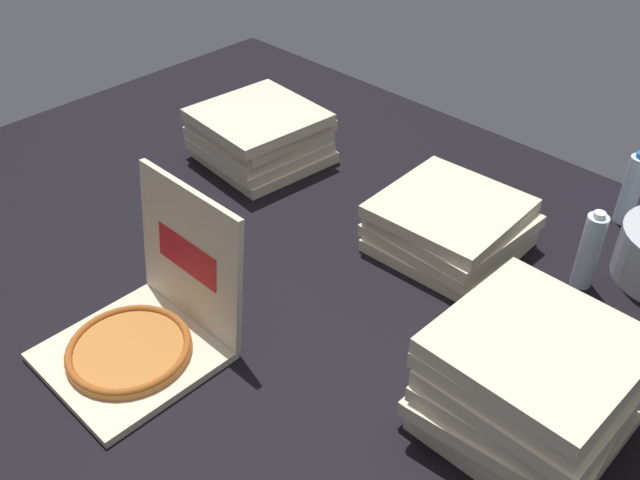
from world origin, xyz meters
TOP-DOWN VIEW (x-y plane):
  - ground_plane at (0.00, 0.00)m, footprint 3.20×2.40m
  - open_pizza_box at (-0.17, -0.40)m, footprint 0.39×0.44m
  - pizza_stack_left_far at (0.64, 0.04)m, footprint 0.43×0.43m
  - pizza_stack_left_near at (0.12, 0.48)m, footprint 0.42×0.41m
  - pizza_stack_center_far at (-0.68, 0.44)m, footprint 0.44×0.44m
  - water_bottle_1 at (0.50, 0.61)m, footprint 0.06×0.06m
  - water_bottle_2 at (0.44, 0.99)m, footprint 0.06×0.06m

SIDE VIEW (x-z plane):
  - ground_plane at x=0.00m, z-range -0.02..0.00m
  - open_pizza_box at x=-0.17m, z-range -0.13..0.28m
  - pizza_stack_left_near at x=0.12m, z-range 0.00..0.16m
  - pizza_stack_center_far at x=-0.68m, z-range 0.00..0.20m
  - water_bottle_1 at x=0.50m, z-range -0.01..0.24m
  - water_bottle_2 at x=0.44m, z-range -0.01..0.24m
  - pizza_stack_left_far at x=0.64m, z-range 0.00..0.27m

